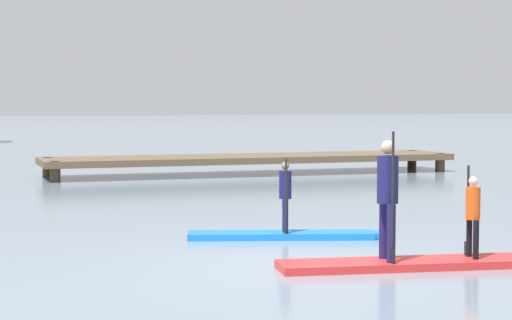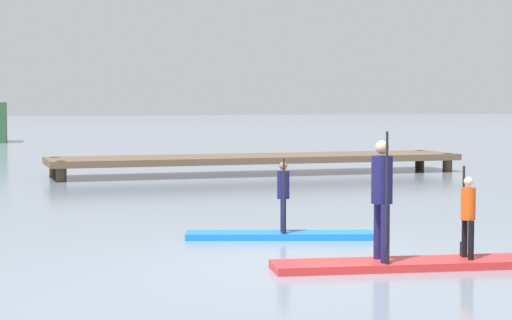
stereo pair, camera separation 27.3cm
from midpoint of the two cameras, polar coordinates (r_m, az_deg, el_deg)
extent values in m
plane|color=gray|center=(12.22, 2.76, -6.25)|extent=(240.00, 240.00, 0.00)
cube|color=blue|center=(14.31, 1.93, -4.60)|extent=(2.85, 1.32, 0.10)
cube|color=blue|center=(14.45, 7.73, -4.54)|extent=(0.34, 0.42, 0.09)
cylinder|color=#19194C|center=(14.38, 2.19, -3.33)|extent=(0.08, 0.08, 0.51)
cylinder|color=#19194C|center=(14.16, 2.24, -3.44)|extent=(0.08, 0.08, 0.51)
cylinder|color=#19194C|center=(14.22, 2.22, -1.52)|extent=(0.23, 0.23, 0.42)
sphere|color=#8C664C|center=(14.20, 2.22, -0.35)|extent=(0.12, 0.12, 0.12)
cylinder|color=black|center=(14.08, 2.25, -2.21)|extent=(0.03, 0.03, 1.13)
cube|color=black|center=(14.13, 2.25, -4.13)|extent=(0.07, 0.14, 0.18)
cube|color=red|center=(11.96, 9.39, -6.27)|extent=(3.29, 1.14, 0.10)
cylinder|color=#19194C|center=(11.97, 8.07, -4.26)|extent=(0.11, 0.11, 0.72)
cylinder|color=#19194C|center=(11.68, 8.52, -4.47)|extent=(0.11, 0.11, 0.72)
cylinder|color=#19194C|center=(11.75, 8.32, -1.19)|extent=(0.30, 0.30, 0.59)
sphere|color=tan|center=(11.73, 8.34, 0.77)|extent=(0.17, 0.17, 0.17)
cylinder|color=black|center=(11.58, 8.61, -2.29)|extent=(0.03, 0.03, 1.62)
cube|color=black|center=(11.68, 8.58, -5.81)|extent=(0.05, 0.14, 0.18)
cylinder|color=black|center=(12.32, 13.18, -4.63)|extent=(0.08, 0.08, 0.49)
cylinder|color=black|center=(12.13, 13.56, -4.77)|extent=(0.08, 0.08, 0.49)
cylinder|color=#E54C14|center=(12.17, 13.40, -2.60)|extent=(0.21, 0.21, 0.41)
sphere|color=beige|center=(12.14, 13.42, -1.28)|extent=(0.12, 0.12, 0.12)
cylinder|color=black|center=(12.33, 13.11, -3.05)|extent=(0.03, 0.03, 1.17)
cube|color=black|center=(12.39, 13.07, -5.31)|extent=(0.05, 0.14, 0.18)
cube|color=brown|center=(26.76, 0.37, 0.09)|extent=(11.82, 2.35, 0.18)
cylinder|color=#473828|center=(24.74, -11.45, -0.68)|extent=(0.28, 0.28, 0.54)
cylinder|color=#473828|center=(26.48, -11.86, -0.41)|extent=(0.28, 0.28, 0.54)
cylinder|color=#473828|center=(28.24, 11.82, -0.16)|extent=(0.28, 0.28, 0.54)
cylinder|color=#473828|center=(29.77, 10.17, 0.05)|extent=(0.28, 0.28, 0.54)
camera|label=1|loc=(0.14, -89.51, 0.03)|focal=65.84mm
camera|label=2|loc=(0.14, 90.49, -0.03)|focal=65.84mm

